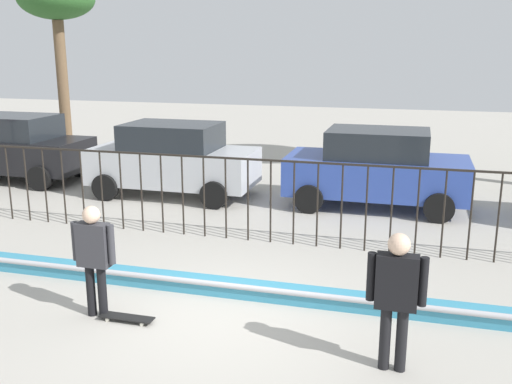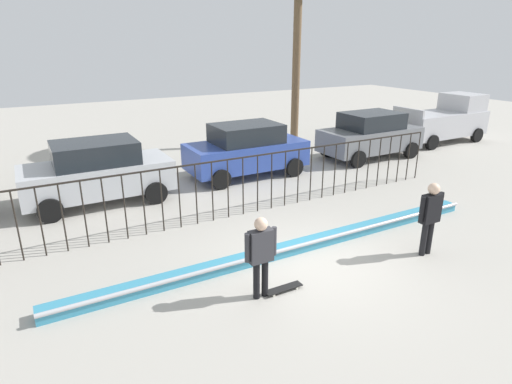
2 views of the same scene
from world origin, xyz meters
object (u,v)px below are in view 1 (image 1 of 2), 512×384
object	(u,v)px
palm_tree_short	(56,5)
parked_car_black	(14,147)
skateboarder	(94,251)
parked_car_blue	(377,168)
skateboard	(127,317)
camera_operator	(396,290)
parked_car_silver	(173,159)

from	to	relation	value
palm_tree_short	parked_car_black	bearing A→B (deg)	-86.65
skateboarder	parked_car_black	size ratio (longest dim) A/B	0.39
parked_car_blue	skateboard	bearing A→B (deg)	-110.49
skateboarder	camera_operator	distance (m)	4.22
skateboarder	palm_tree_short	bearing A→B (deg)	101.37
parked_car_silver	palm_tree_short	distance (m)	7.54
parked_car_black	parked_car_silver	xyz separation A→B (m)	(5.16, -0.44, 0.00)
skateboard	parked_car_blue	distance (m)	7.80
parked_car_silver	parked_car_black	bearing A→B (deg)	179.40
palm_tree_short	parked_car_blue	bearing A→B (deg)	-16.47
skateboard	palm_tree_short	world-z (taller)	palm_tree_short
skateboarder	parked_car_silver	world-z (taller)	parked_car_silver
palm_tree_short	parked_car_silver	bearing A→B (deg)	-32.24
parked_car_silver	palm_tree_short	size ratio (longest dim) A/B	0.72
parked_car_silver	palm_tree_short	world-z (taller)	palm_tree_short
parked_car_black	skateboarder	bearing A→B (deg)	-43.91
skateboarder	parked_car_silver	size ratio (longest dim) A/B	0.39
parked_car_black	parked_car_blue	bearing A→B (deg)	1.53
skateboarder	parked_car_silver	bearing A→B (deg)	81.00
camera_operator	parked_car_black	distance (m)	13.50
skateboard	parked_car_blue	size ratio (longest dim) A/B	0.19
camera_operator	parked_car_blue	xyz separation A→B (m)	(-0.76, 7.44, -0.07)
skateboard	camera_operator	distance (m)	3.85
camera_operator	parked_car_black	world-z (taller)	parked_car_black
parked_car_black	palm_tree_short	xyz separation A→B (m)	(-0.17, 2.92, 4.14)
parked_car_silver	parked_car_blue	world-z (taller)	same
skateboarder	parked_car_blue	bearing A→B (deg)	40.76
skateboard	palm_tree_short	distance (m)	13.74
parked_car_blue	skateboarder	bearing A→B (deg)	-113.96
palm_tree_short	camera_operator	bearing A→B (deg)	-43.04
skateboarder	parked_car_silver	xyz separation A→B (m)	(-1.76, 6.86, -0.02)
parked_car_black	palm_tree_short	size ratio (longest dim) A/B	0.72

